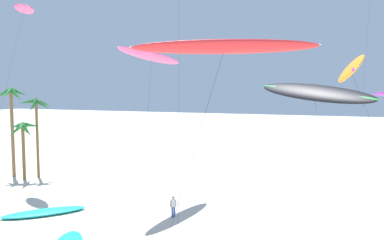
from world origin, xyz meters
TOP-DOWN VIEW (x-y plane):
  - palm_tree_0 at (-22.06, 30.47)m, footprint 3.36×3.31m
  - palm_tree_1 at (-19.70, 29.74)m, footprint 3.46×3.46m
  - palm_tree_2 at (-19.16, 31.27)m, footprint 3.67×3.55m
  - flying_kite_0 at (7.54, 14.35)m, footprint 7.59×5.93m
  - flying_kite_2 at (-18.03, 28.87)m, footprint 5.38×4.79m
  - flying_kite_3 at (-3.23, 28.56)m, footprint 5.09×12.51m
  - flying_kite_4 at (10.61, 24.54)m, footprint 7.86×12.23m
  - flying_kite_7 at (12.49, 18.87)m, footprint 4.61×8.53m
  - grounded_kite_0 at (-9.32, 21.71)m, footprint 5.63×5.62m
  - person_near_right at (0.50, 24.86)m, footprint 0.41×0.37m

SIDE VIEW (x-z plane):
  - grounded_kite_0 at x=-9.32m, z-range 0.00..0.35m
  - person_near_right at x=0.50m, z-range 0.08..1.72m
  - palm_tree_1 at x=-19.70m, z-range 2.06..8.46m
  - palm_tree_2 at x=-19.16m, z-range 3.07..12.05m
  - palm_tree_0 at x=-22.06m, z-range 3.12..13.33m
  - flying_kite_4 at x=10.61m, z-range 4.30..15.03m
  - flying_kite_7 at x=12.49m, z-range 4.91..16.75m
  - flying_kite_0 at x=7.54m, z-range 5.58..17.55m
  - flying_kite_3 at x=-3.23m, z-range 6.01..19.63m
  - flying_kite_2 at x=-18.03m, z-range 8.67..27.66m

